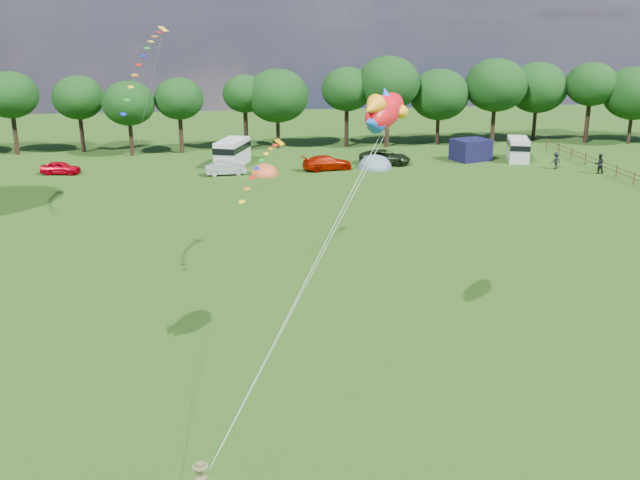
{
  "coord_description": "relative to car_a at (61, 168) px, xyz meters",
  "views": [
    {
      "loc": [
        -4.58,
        -25.31,
        14.68
      ],
      "look_at": [
        0.0,
        8.0,
        4.0
      ],
      "focal_mm": 40.0,
      "sensor_mm": 36.0,
      "label": 1
    }
  ],
  "objects": [
    {
      "name": "ground_plane",
      "position": [
        20.1,
        -44.57,
        -0.63
      ],
      "size": [
        180.0,
        180.0,
        0.0
      ],
      "primitive_type": "plane",
      "color": "black",
      "rests_on": "ground"
    },
    {
      "name": "car_d",
      "position": [
        31.91,
        0.49,
        0.09
      ],
      "size": [
        5.81,
        4.29,
        1.44
      ],
      "primitive_type": "imported",
      "rotation": [
        0.0,
        0.0,
        1.17
      ],
      "color": "black",
      "rests_on": "ground"
    },
    {
      "name": "streamer_kite_a",
      "position": [
        10.4,
        -16.64,
        11.18
      ],
      "size": [
        3.31,
        5.65,
        5.78
      ],
      "rotation": [
        0.0,
        0.0,
        1.05
      ],
      "color": "#FFAE18",
      "rests_on": "ground"
    },
    {
      "name": "tree_line",
      "position": [
        25.41,
        10.42,
        5.72
      ],
      "size": [
        102.98,
        10.98,
        10.27
      ],
      "color": "black",
      "rests_on": "ground"
    },
    {
      "name": "fish_kite",
      "position": [
        21.77,
        -42.38,
        10.4
      ],
      "size": [
        2.79,
        3.47,
        1.91
      ],
      "rotation": [
        0.0,
        -0.21,
        0.97
      ],
      "color": "red",
      "rests_on": "ground"
    },
    {
      "name": "walker_a",
      "position": [
        51.3,
        -6.76,
        0.33
      ],
      "size": [
        0.94,
        0.58,
        1.93
      ],
      "primitive_type": "imported",
      "rotation": [
        0.0,
        0.0,
        3.15
      ],
      "color": "black",
      "rests_on": "ground"
    },
    {
      "name": "walker_b",
      "position": [
        48.15,
        -4.14,
        0.19
      ],
      "size": [
        1.16,
        0.76,
        1.65
      ],
      "primitive_type": "imported",
      "rotation": [
        0.0,
        0.0,
        3.41
      ],
      "color": "black",
      "rests_on": "ground"
    },
    {
      "name": "campervan_c",
      "position": [
        16.43,
        2.09,
        0.76
      ],
      "size": [
        3.95,
        5.74,
        2.59
      ],
      "rotation": [
        0.0,
        0.0,
        1.22
      ],
      "color": "silver",
      "rests_on": "ground"
    },
    {
      "name": "fence",
      "position": [
        52.1,
        -10.07,
        0.07
      ],
      "size": [
        0.12,
        33.12,
        1.2
      ],
      "color": "#472D19",
      "rests_on": "ground"
    },
    {
      "name": "campervan_d",
      "position": [
        46.18,
        0.64,
        0.61
      ],
      "size": [
        3.31,
        5.08,
        2.3
      ],
      "rotation": [
        0.0,
        0.0,
        1.27
      ],
      "color": "#BBBBBD",
      "rests_on": "ground"
    },
    {
      "name": "tent_orange",
      "position": [
        19.39,
        -2.93,
        -0.61
      ],
      "size": [
        2.67,
        2.92,
        2.09
      ],
      "color": "#CE4E27",
      "rests_on": "ground"
    },
    {
      "name": "car_a",
      "position": [
        0.0,
        0.0,
        0.0
      ],
      "size": [
        3.98,
        2.08,
        1.26
      ],
      "primitive_type": "imported",
      "rotation": [
        0.0,
        0.0,
        1.41
      ],
      "color": "#B60011",
      "rests_on": "ground"
    },
    {
      "name": "streamer_kite_c",
      "position": [
        17.93,
        -28.59,
        5.86
      ],
      "size": [
        3.06,
        4.93,
        2.78
      ],
      "rotation": [
        0.0,
        0.0,
        1.02
      ],
      "color": "#E0A600",
      "rests_on": "ground"
    },
    {
      "name": "car_b",
      "position": [
        15.69,
        -2.45,
        0.01
      ],
      "size": [
        3.78,
        1.81,
        1.28
      ],
      "primitive_type": "imported",
      "rotation": [
        0.0,
        0.0,
        1.7
      ],
      "color": "#979BA0",
      "rests_on": "ground"
    },
    {
      "name": "awning_navy",
      "position": [
        41.28,
        1.31,
        0.48
      ],
      "size": [
        4.26,
        3.84,
        2.21
      ],
      "primitive_type": "cube",
      "rotation": [
        0.0,
        0.0,
        0.32
      ],
      "color": "black",
      "rests_on": "ground"
    },
    {
      "name": "car_c",
      "position": [
        25.66,
        -1.5,
        0.09
      ],
      "size": [
        5.08,
        2.92,
        1.43
      ],
      "primitive_type": "imported",
      "rotation": [
        0.0,
        0.0,
        1.77
      ],
      "color": "#911000",
      "rests_on": "ground"
    },
    {
      "name": "tent_greyblue",
      "position": [
        30.5,
        -1.23,
        -0.61
      ],
      "size": [
        3.5,
        3.83,
        2.6
      ],
      "color": "slate",
      "rests_on": "ground"
    }
  ]
}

